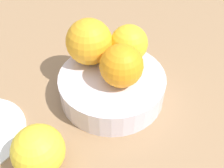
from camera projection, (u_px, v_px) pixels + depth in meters
The scene contains 6 objects.
ground_plane at pixel (112, 98), 52.79cm from camera, with size 110.00×110.00×2.00cm, color #997551.
fruit_bowl at pixel (112, 86), 50.46cm from camera, with size 19.44×19.44×4.89cm.
orange_in_bowl_0 at pixel (121, 66), 45.03cm from camera, with size 7.42×7.42×7.42cm, color orange.
orange_in_bowl_1 at pixel (89, 42), 48.96cm from camera, with size 8.49×8.49×8.49cm, color #F9A823.
orange_in_bowl_2 at pixel (129, 44), 49.81cm from camera, with size 7.02×7.02×7.02cm, color yellow.
orange_loose_0 at pixel (38, 151), 38.91cm from camera, with size 7.80×7.80×7.80cm, color yellow.
Camera 1 is at (-13.35, -33.13, 37.97)cm, focal length 43.58 mm.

